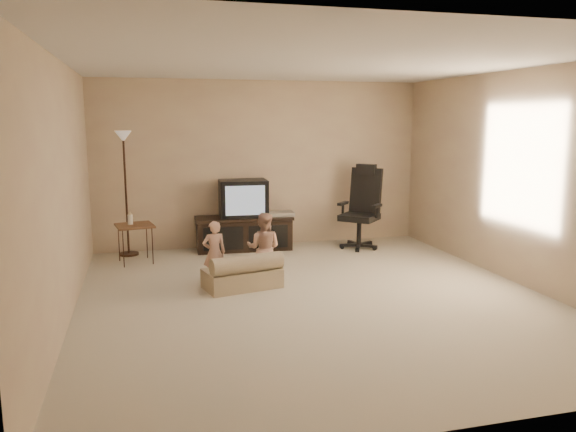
# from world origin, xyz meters

# --- Properties ---
(floor) EXTENTS (5.50, 5.50, 0.00)m
(floor) POSITION_xyz_m (0.00, 0.00, 0.00)
(floor) COLOR beige
(floor) RESTS_ON ground
(room_shell) EXTENTS (5.50, 5.50, 5.50)m
(room_shell) POSITION_xyz_m (0.00, 0.00, 1.52)
(room_shell) COLOR silver
(room_shell) RESTS_ON floor
(tv_stand) EXTENTS (1.48, 0.61, 1.04)m
(tv_stand) POSITION_xyz_m (-0.32, 2.49, 0.43)
(tv_stand) COLOR black
(tv_stand) RESTS_ON floor
(office_chair) EXTENTS (0.82, 0.82, 1.26)m
(office_chair) POSITION_xyz_m (1.41, 2.15, 0.45)
(office_chair) COLOR black
(office_chair) RESTS_ON floor
(side_table) EXTENTS (0.55, 0.55, 0.71)m
(side_table) POSITION_xyz_m (-1.90, 2.08, 0.51)
(side_table) COLOR brown
(side_table) RESTS_ON floor
(floor_lamp) EXTENTS (0.28, 0.28, 1.77)m
(floor_lamp) POSITION_xyz_m (-2.00, 2.55, 1.29)
(floor_lamp) COLOR black
(floor_lamp) RESTS_ON floor
(child_sofa) EXTENTS (0.94, 0.65, 0.42)m
(child_sofa) POSITION_xyz_m (-0.69, 0.54, 0.17)
(child_sofa) COLOR tan
(child_sofa) RESTS_ON floor
(toddler_left) EXTENTS (0.30, 0.23, 0.76)m
(toddler_left) POSITION_xyz_m (-0.99, 0.79, 0.38)
(toddler_left) COLOR tan
(toddler_left) RESTS_ON floor
(toddler_right) EXTENTS (0.47, 0.38, 0.85)m
(toddler_right) POSITION_xyz_m (-0.41, 0.69, 0.43)
(toddler_right) COLOR tan
(toddler_right) RESTS_ON floor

